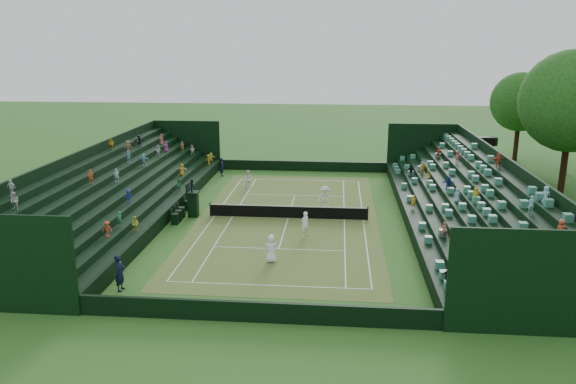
# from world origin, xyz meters

# --- Properties ---
(ground) EXTENTS (160.00, 160.00, 0.00)m
(ground) POSITION_xyz_m (0.00, 0.00, 0.00)
(ground) COLOR #2F6A21
(ground) RESTS_ON ground
(court_surface) EXTENTS (12.97, 26.77, 0.01)m
(court_surface) POSITION_xyz_m (0.00, 0.00, 0.01)
(court_surface) COLOR #336822
(court_surface) RESTS_ON ground
(perimeter_wall_north) EXTENTS (17.17, 0.20, 1.00)m
(perimeter_wall_north) POSITION_xyz_m (0.00, 15.88, 0.50)
(perimeter_wall_north) COLOR black
(perimeter_wall_north) RESTS_ON ground
(perimeter_wall_south) EXTENTS (17.17, 0.20, 1.00)m
(perimeter_wall_south) POSITION_xyz_m (0.00, -15.88, 0.50)
(perimeter_wall_south) COLOR black
(perimeter_wall_south) RESTS_ON ground
(perimeter_wall_east) EXTENTS (0.20, 31.77, 1.00)m
(perimeter_wall_east) POSITION_xyz_m (8.48, 0.00, 0.50)
(perimeter_wall_east) COLOR black
(perimeter_wall_east) RESTS_ON ground
(perimeter_wall_west) EXTENTS (0.20, 31.77, 1.00)m
(perimeter_wall_west) POSITION_xyz_m (-8.48, 0.00, 0.50)
(perimeter_wall_west) COLOR black
(perimeter_wall_west) RESTS_ON ground
(north_grandstand) EXTENTS (6.60, 32.00, 4.90)m
(north_grandstand) POSITION_xyz_m (12.66, 0.00, 1.55)
(north_grandstand) COLOR black
(north_grandstand) RESTS_ON ground
(south_grandstand) EXTENTS (6.60, 32.00, 4.90)m
(south_grandstand) POSITION_xyz_m (-12.66, 0.00, 1.55)
(south_grandstand) COLOR black
(south_grandstand) RESTS_ON ground
(tennis_net) EXTENTS (11.67, 0.10, 1.06)m
(tennis_net) POSITION_xyz_m (0.00, 0.00, 0.53)
(tennis_net) COLOR black
(tennis_net) RESTS_ON ground
(scoreboard_tower) EXTENTS (2.00, 1.00, 3.70)m
(scoreboard_tower) POSITION_xyz_m (17.75, 16.00, 3.14)
(scoreboard_tower) COLOR black
(scoreboard_tower) RESTS_ON ground
(umpire_chair) EXTENTS (0.90, 0.90, 2.83)m
(umpire_chair) POSITION_xyz_m (-7.02, -0.18, 1.21)
(umpire_chair) COLOR black
(umpire_chair) RESTS_ON ground
(courtside_chairs) EXTENTS (0.52, 5.49, 1.12)m
(courtside_chairs) POSITION_xyz_m (-7.86, 0.42, 0.42)
(courtside_chairs) COLOR black
(courtside_chairs) RESTS_ON ground
(player_near_west) EXTENTS (0.85, 0.58, 1.67)m
(player_near_west) POSITION_xyz_m (-0.20, -8.56, 0.84)
(player_near_west) COLOR white
(player_near_west) RESTS_ON ground
(player_near_east) EXTENTS (0.73, 0.73, 1.71)m
(player_near_east) POSITION_xyz_m (1.47, -3.83, 0.86)
(player_near_east) COLOR white
(player_near_east) RESTS_ON ground
(player_far_west) EXTENTS (0.81, 0.65, 1.62)m
(player_far_west) POSITION_xyz_m (-4.27, 8.51, 0.81)
(player_far_west) COLOR white
(player_far_west) RESTS_ON ground
(player_far_east) EXTENTS (1.41, 1.19, 1.89)m
(player_far_east) POSITION_xyz_m (2.62, 2.43, 0.95)
(player_far_east) COLOR white
(player_far_east) RESTS_ON ground
(line_judge_north) EXTENTS (0.60, 0.75, 1.81)m
(line_judge_north) POSITION_xyz_m (-7.57, 12.91, 0.91)
(line_judge_north) COLOR black
(line_judge_north) RESTS_ON ground
(line_judge_south) EXTENTS (0.50, 0.73, 1.94)m
(line_judge_south) POSITION_xyz_m (-7.53, -13.12, 0.97)
(line_judge_south) COLOR black
(line_judge_south) RESTS_ON ground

